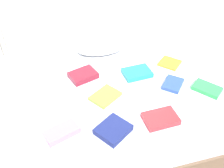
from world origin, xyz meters
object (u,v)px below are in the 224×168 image
(textbook_white, at_px, (30,95))
(textbook_green, at_px, (207,89))
(textbook_navy, at_px, (113,130))
(textbook_red, at_px, (161,119))
(textbook_blue, at_px, (173,84))
(pillow, at_px, (101,47))
(textbook_orange, at_px, (170,63))
(textbook_pink, at_px, (62,132))
(textbook_teal, at_px, (137,73))
(textbook_lime, at_px, (105,96))
(bed, at_px, (113,107))
(textbook_maroon, at_px, (83,75))

(textbook_white, height_order, textbook_green, textbook_green)
(textbook_green, bearing_deg, textbook_navy, -112.94)
(textbook_red, xyz_separation_m, textbook_blue, (0.26, 0.35, -0.01))
(textbook_red, relative_size, textbook_navy, 1.13)
(pillow, distance_m, textbook_white, 0.88)
(pillow, xyz_separation_m, textbook_orange, (0.57, -0.39, -0.04))
(textbook_pink, distance_m, textbook_blue, 1.01)
(pillow, bearing_deg, textbook_red, -79.17)
(textbook_orange, bearing_deg, textbook_navy, -90.83)
(textbook_blue, relative_size, textbook_navy, 0.91)
(textbook_blue, xyz_separation_m, textbook_teal, (-0.25, 0.22, 0.01))
(textbook_white, bearing_deg, textbook_blue, -63.12)
(pillow, relative_size, textbook_teal, 2.03)
(textbook_lime, height_order, textbook_navy, textbook_navy)
(textbook_red, distance_m, textbook_lime, 0.48)
(pillow, height_order, textbook_green, pillow)
(textbook_pink, height_order, textbook_navy, same)
(bed, xyz_separation_m, textbook_red, (0.22, -0.47, 0.28))
(textbook_blue, bearing_deg, textbook_red, -175.41)
(textbook_orange, height_order, textbook_green, textbook_green)
(textbook_teal, bearing_deg, textbook_pink, -149.65)
(pillow, height_order, textbook_pink, pillow)
(textbook_blue, xyz_separation_m, textbook_green, (0.25, -0.13, 0.00))
(textbook_red, height_order, textbook_white, textbook_red)
(textbook_lime, relative_size, textbook_teal, 0.93)
(textbook_blue, bearing_deg, textbook_navy, 161.76)
(textbook_white, bearing_deg, textbook_maroon, -38.83)
(textbook_white, xyz_separation_m, textbook_teal, (0.93, 0.04, 0.01))
(textbook_red, height_order, textbook_teal, textbook_red)
(textbook_lime, height_order, textbook_white, same)
(textbook_pink, height_order, textbook_red, textbook_pink)
(textbook_blue, bearing_deg, bed, 117.55)
(textbook_green, bearing_deg, textbook_white, -139.72)
(textbook_blue, height_order, textbook_green, textbook_green)
(textbook_pink, bearing_deg, textbook_red, -24.44)
(bed, distance_m, pillow, 0.64)
(textbook_orange, bearing_deg, textbook_green, -25.04)
(textbook_orange, xyz_separation_m, textbook_lime, (-0.70, -0.29, 0.00))
(textbook_maroon, height_order, textbook_navy, textbook_maroon)
(textbook_navy, bearing_deg, textbook_orange, 7.64)
(textbook_blue, bearing_deg, textbook_pink, 148.29)
(textbook_lime, xyz_separation_m, textbook_white, (-0.59, 0.17, -0.00))
(textbook_orange, bearing_deg, bed, -116.53)
(textbook_red, relative_size, textbook_teal, 1.00)
(pillow, distance_m, textbook_blue, 0.83)
(textbook_red, xyz_separation_m, textbook_maroon, (-0.45, 0.65, 0.00))
(textbook_white, distance_m, textbook_navy, 0.77)
(bed, relative_size, textbook_red, 8.20)
(textbook_orange, relative_size, textbook_navy, 0.83)
(textbook_white, distance_m, textbook_teal, 0.93)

